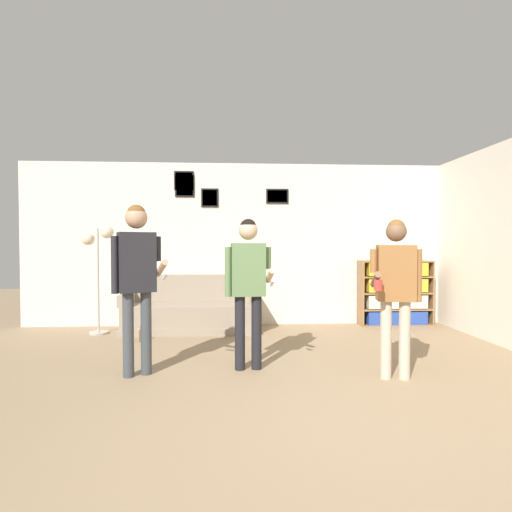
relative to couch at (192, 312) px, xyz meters
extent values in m
plane|color=#937A5B|center=(1.28, -3.74, -0.28)|extent=(20.00, 20.00, 0.00)
cube|color=silver|center=(1.28, 0.42, 1.07)|extent=(8.19, 0.06, 2.70)
cube|color=black|center=(-0.15, 0.38, 2.03)|extent=(0.32, 0.02, 0.36)
cube|color=gray|center=(-0.15, 0.37, 2.03)|extent=(0.27, 0.01, 0.32)
cube|color=black|center=(1.39, 0.38, 1.87)|extent=(0.37, 0.02, 0.24)
cube|color=#B2B2BC|center=(1.39, 0.37, 1.87)|extent=(0.33, 0.01, 0.20)
cube|color=black|center=(-0.16, 0.38, 2.12)|extent=(0.32, 0.02, 0.31)
cube|color=gray|center=(-0.16, 0.37, 2.12)|extent=(0.28, 0.01, 0.27)
cube|color=black|center=(0.26, 0.38, 1.84)|extent=(0.28, 0.02, 0.31)
cube|color=gray|center=(0.26, 0.37, 1.84)|extent=(0.24, 0.01, 0.26)
cube|color=gray|center=(0.00, -0.05, -0.23)|extent=(2.08, 0.80, 0.10)
cube|color=gray|center=(0.00, -0.05, -0.02)|extent=(2.02, 0.74, 0.32)
cube|color=gray|center=(0.00, 0.28, 0.35)|extent=(2.02, 0.14, 0.43)
cube|color=gray|center=(-0.98, -0.05, 0.23)|extent=(0.12, 0.74, 0.18)
cube|color=gray|center=(0.98, -0.05, 0.23)|extent=(0.12, 0.74, 0.18)
cube|color=olive|center=(2.77, 0.20, 0.26)|extent=(0.02, 0.30, 1.08)
cube|color=olive|center=(3.94, 0.20, 0.26)|extent=(0.02, 0.30, 1.08)
cube|color=olive|center=(3.36, 0.34, 0.26)|extent=(1.20, 0.01, 1.08)
cube|color=olive|center=(3.36, 0.20, -0.27)|extent=(1.15, 0.30, 0.02)
cube|color=olive|center=(3.36, 0.20, 0.78)|extent=(1.15, 0.30, 0.02)
cube|color=olive|center=(3.36, 0.20, -0.01)|extent=(1.15, 0.30, 0.02)
cube|color=olive|center=(3.36, 0.20, 0.26)|extent=(1.15, 0.30, 0.02)
cube|color=olive|center=(3.36, 0.20, 0.53)|extent=(1.15, 0.30, 0.02)
cube|color=#2847A3|center=(3.36, 0.19, -0.15)|extent=(0.99, 0.26, 0.22)
cube|color=beige|center=(3.36, 0.19, 0.12)|extent=(0.99, 0.26, 0.22)
cube|color=gold|center=(3.36, 0.19, 0.39)|extent=(0.99, 0.26, 0.22)
cube|color=gold|center=(3.36, 0.19, 0.66)|extent=(0.99, 0.26, 0.22)
cylinder|color=#ADA89E|center=(-1.38, -0.18, -0.27)|extent=(0.28, 0.28, 0.03)
cylinder|color=#ADA89E|center=(-1.38, -0.18, 0.53)|extent=(0.03, 0.03, 1.56)
cylinder|color=#ADA89E|center=(-1.31, -0.18, 1.28)|extent=(0.02, 0.16, 0.02)
sphere|color=beige|center=(-1.24, -0.18, 1.25)|extent=(0.19, 0.19, 0.19)
cylinder|color=#ADA89E|center=(-1.45, -0.18, 1.18)|extent=(0.02, 0.16, 0.02)
sphere|color=beige|center=(-1.52, -0.18, 1.15)|extent=(0.19, 0.19, 0.19)
cylinder|color=#3D4247|center=(-0.42, -2.20, 0.15)|extent=(0.11, 0.11, 0.86)
cylinder|color=#3D4247|center=(-0.25, -2.13, 0.15)|extent=(0.11, 0.11, 0.86)
cube|color=#232328|center=(-0.33, -2.16, 0.88)|extent=(0.41, 0.33, 0.61)
sphere|color=tan|center=(-0.33, -2.16, 1.33)|extent=(0.22, 0.22, 0.22)
sphere|color=brown|center=(-0.33, -2.16, 1.37)|extent=(0.19, 0.19, 0.19)
cylinder|color=#232328|center=(-0.14, -2.07, 1.02)|extent=(0.07, 0.07, 0.26)
cylinder|color=tan|center=(-0.08, -2.20, 0.82)|extent=(0.19, 0.31, 0.19)
cylinder|color=white|center=(-0.02, -2.33, 0.76)|extent=(0.09, 0.14, 0.09)
cylinder|color=#232328|center=(-0.53, -2.26, 0.86)|extent=(0.07, 0.07, 0.57)
cylinder|color=black|center=(0.72, -2.03, 0.11)|extent=(0.11, 0.11, 0.80)
cylinder|color=black|center=(0.90, -2.02, 0.11)|extent=(0.11, 0.11, 0.80)
cube|color=#5B7A4C|center=(0.81, -2.03, 0.80)|extent=(0.37, 0.23, 0.56)
sphere|color=#D1A889|center=(0.81, -2.03, 1.21)|extent=(0.21, 0.21, 0.21)
sphere|color=black|center=(0.81, -2.03, 1.25)|extent=(0.17, 0.17, 0.17)
cylinder|color=#5B7A4C|center=(1.02, -2.01, 0.92)|extent=(0.07, 0.07, 0.24)
cylinder|color=#D1A889|center=(1.03, -2.14, 0.74)|extent=(0.08, 0.30, 0.18)
cylinder|color=white|center=(1.04, -2.27, 0.67)|extent=(0.04, 0.14, 0.09)
cylinder|color=#5B7A4C|center=(0.59, -2.04, 0.77)|extent=(0.07, 0.07, 0.53)
cylinder|color=#B7AD99|center=(2.18, -2.40, 0.11)|extent=(0.11, 0.11, 0.78)
cylinder|color=#B7AD99|center=(2.35, -2.43, 0.11)|extent=(0.11, 0.11, 0.78)
cube|color=#936033|center=(2.27, -2.41, 0.78)|extent=(0.39, 0.26, 0.56)
sphere|color=brown|center=(2.27, -2.41, 1.19)|extent=(0.20, 0.20, 0.20)
sphere|color=brown|center=(2.27, -2.41, 1.23)|extent=(0.17, 0.17, 0.17)
cylinder|color=#936033|center=(2.48, -2.45, 0.76)|extent=(0.07, 0.07, 0.52)
cylinder|color=#936033|center=(2.05, -2.37, 0.90)|extent=(0.07, 0.07, 0.24)
cylinder|color=brown|center=(2.03, -2.50, 0.72)|extent=(0.12, 0.29, 0.18)
cylinder|color=red|center=(2.01, -2.63, 0.68)|extent=(0.08, 0.08, 0.10)
cylinder|color=brown|center=(-0.63, -0.70, -0.21)|extent=(0.06, 0.06, 0.15)
cylinder|color=brown|center=(-0.63, -0.70, -0.10)|extent=(0.03, 0.03, 0.07)
cylinder|color=yellow|center=(3.43, 0.20, 0.85)|extent=(0.08, 0.08, 0.11)
camera|label=1|loc=(0.64, -6.29, 1.06)|focal=28.00mm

